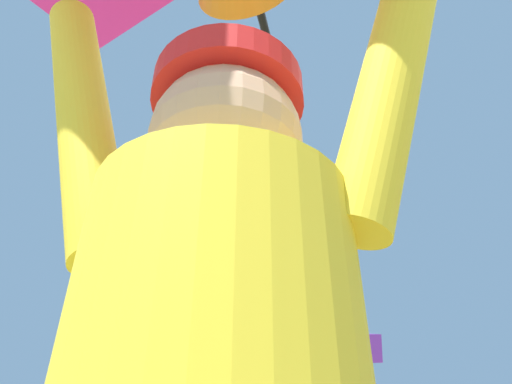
{
  "coord_description": "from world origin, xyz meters",
  "views": [
    {
      "loc": [
        0.06,
        -0.91,
        1.06
      ],
      "look_at": [
        0.01,
        2.2,
        3.11
      ],
      "focal_mm": 31.98,
      "sensor_mm": 36.0,
      "label": 1
    }
  ],
  "objects_px": {
    "distant_kite_green_far_center": "(286,143)",
    "distant_kite_purple_mid_left": "(370,348)",
    "distant_kite_green_high_left": "(400,118)",
    "distant_kite_orange_low_right": "(329,258)"
  },
  "relations": [
    {
      "from": "distant_kite_green_far_center",
      "to": "distant_kite_green_high_left",
      "type": "height_order",
      "value": "distant_kite_green_high_left"
    },
    {
      "from": "distant_kite_green_high_left",
      "to": "distant_kite_green_far_center",
      "type": "bearing_deg",
      "value": 157.57
    },
    {
      "from": "distant_kite_purple_mid_left",
      "to": "distant_kite_green_high_left",
      "type": "height_order",
      "value": "distant_kite_green_high_left"
    },
    {
      "from": "distant_kite_orange_low_right",
      "to": "distant_kite_purple_mid_left",
      "type": "height_order",
      "value": "distant_kite_orange_low_right"
    },
    {
      "from": "distant_kite_purple_mid_left",
      "to": "distant_kite_green_high_left",
      "type": "relative_size",
      "value": 0.27
    },
    {
      "from": "distant_kite_orange_low_right",
      "to": "distant_kite_purple_mid_left",
      "type": "distance_m",
      "value": 25.84
    },
    {
      "from": "distant_kite_green_far_center",
      "to": "distant_kite_purple_mid_left",
      "type": "distance_m",
      "value": 18.72
    },
    {
      "from": "distant_kite_orange_low_right",
      "to": "distant_kite_green_far_center",
      "type": "relative_size",
      "value": 1.81
    },
    {
      "from": "distant_kite_orange_low_right",
      "to": "distant_kite_purple_mid_left",
      "type": "relative_size",
      "value": 2.6
    },
    {
      "from": "distant_kite_orange_low_right",
      "to": "distant_kite_green_high_left",
      "type": "bearing_deg",
      "value": -79.69
    }
  ]
}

